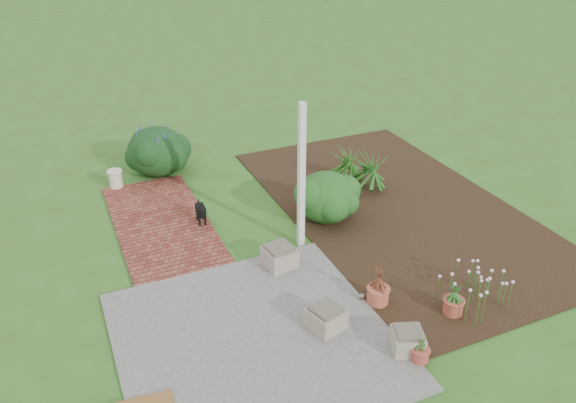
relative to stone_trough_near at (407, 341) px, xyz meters
name	(u,v)px	position (x,y,z in m)	size (l,w,h in m)	color
ground	(287,251)	(-0.48, 2.75, -0.17)	(80.00, 80.00, 0.00)	#355B1C
concrete_patio	(254,338)	(-1.73, 1.00, -0.15)	(3.50, 3.50, 0.04)	#5A5A58
brick_path	(161,222)	(-2.18, 4.50, -0.15)	(1.60, 3.50, 0.04)	maroon
garden_bed	(397,207)	(2.02, 3.25, -0.16)	(4.00, 7.00, 0.03)	black
veranda_post	(301,178)	(-0.18, 2.85, 1.08)	(0.10, 0.10, 2.50)	white
stone_trough_near	(407,341)	(0.00, 0.00, 0.00)	(0.39, 0.39, 0.26)	gray
stone_trough_mid	(326,319)	(-0.77, 0.80, 0.01)	(0.43, 0.43, 0.29)	gray
stone_trough_far	(279,257)	(-0.77, 2.39, 0.02)	(0.46, 0.46, 0.30)	gray
black_dog	(201,211)	(-1.52, 4.15, 0.12)	(0.18, 0.49, 0.42)	black
cream_ceramic_urn	(116,179)	(-2.69, 6.23, 0.04)	(0.26, 0.26, 0.35)	beige
evergreen_shrub	(327,196)	(0.59, 3.43, 0.32)	(1.08, 1.08, 0.92)	#15360D
agapanthus_clump_back	(369,168)	(1.87, 4.08, 0.35)	(1.08, 1.08, 0.98)	#193A0E
agapanthus_clump_front	(346,161)	(1.68, 4.66, 0.28)	(0.95, 0.95, 0.85)	#0B3E13
pink_flower_patch	(475,288)	(1.39, 0.39, 0.14)	(0.89, 0.89, 0.57)	#113D0F
terracotta_pot_bronze	(378,295)	(0.17, 0.98, -0.02)	(0.31, 0.31, 0.25)	#B6563D
terracotta_pot_small_left	(453,306)	(1.01, 0.35, -0.03)	(0.27, 0.27, 0.23)	#A64838
terracotta_pot_small_right	(420,355)	(0.04, -0.23, -0.05)	(0.22, 0.22, 0.19)	#A84439
purple_flowering_bush	(157,150)	(-1.75, 6.61, 0.35)	(1.22, 1.22, 1.04)	black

